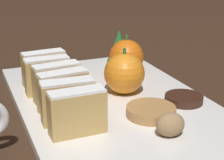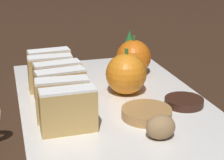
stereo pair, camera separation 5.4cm
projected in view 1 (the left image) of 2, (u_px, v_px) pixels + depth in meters
ground_plane at (112, 107)px, 0.55m from camera, size 6.00×6.00×0.00m
serving_platter at (112, 103)px, 0.55m from camera, size 0.27×0.41×0.01m
stollen_slice_front at (77, 112)px, 0.44m from camera, size 0.07×0.03×0.06m
stollen_slice_second at (68, 101)px, 0.47m from camera, size 0.07×0.03×0.06m
stollen_slice_third at (63, 91)px, 0.50m from camera, size 0.07×0.03×0.06m
stollen_slice_fourth at (57, 83)px, 0.54m from camera, size 0.07×0.03×0.06m
stollen_slice_fifth at (47, 75)px, 0.57m from camera, size 0.07×0.02×0.06m
stollen_slice_sixth at (44, 68)px, 0.60m from camera, size 0.07×0.03×0.06m
orange_near at (126, 57)px, 0.65m from camera, size 0.06×0.06×0.07m
orange_far at (124, 73)px, 0.56m from camera, size 0.06×0.06×0.07m
walnut at (170, 124)px, 0.44m from camera, size 0.04×0.03×0.03m
chocolate_cookie at (184, 99)px, 0.54m from camera, size 0.05×0.05×0.01m
gingerbread_cookie at (151, 111)px, 0.49m from camera, size 0.07×0.07×0.01m
evergreen_sprig at (119, 46)px, 0.72m from camera, size 0.05×0.05×0.06m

